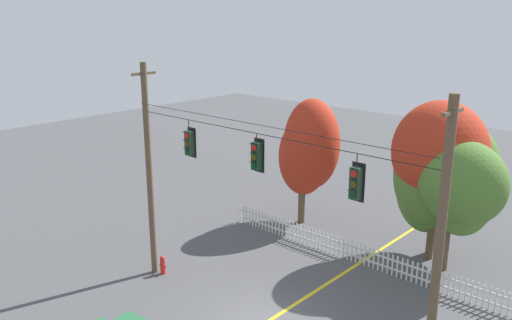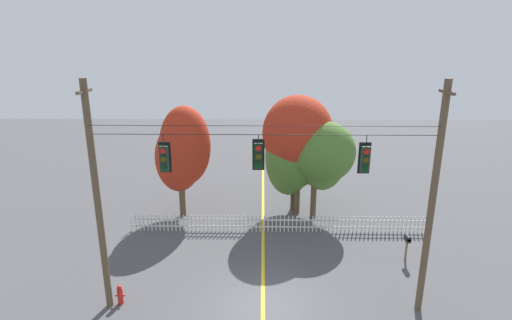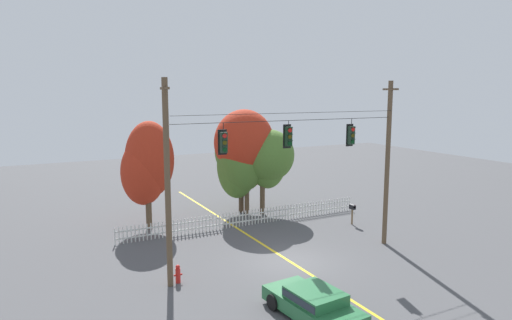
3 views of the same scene
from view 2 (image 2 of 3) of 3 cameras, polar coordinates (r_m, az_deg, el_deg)
name	(u,v)px [view 2 (image 2 of 3)]	position (r m, az deg, el deg)	size (l,w,h in m)	color
ground	(263,307)	(16.94, 1.00, -20.24)	(80.00, 80.00, 0.00)	#4C4C4F
lane_centerline_stripe	(263,307)	(16.94, 1.00, -20.23)	(0.16, 36.00, 0.01)	gold
signal_support_span	(264,200)	(14.67, 1.08, -5.75)	(12.50, 1.10, 8.97)	brown
traffic_signal_northbound_secondary	(164,158)	(14.58, -12.94, 0.28)	(0.43, 0.38, 1.44)	black
traffic_signal_southbound_primary	(258,155)	(14.12, 0.35, 0.65)	(0.43, 0.38, 1.33)	black
traffic_signal_northbound_primary	(365,159)	(14.60, 15.30, 0.17)	(0.43, 0.38, 1.44)	black
white_picket_fence	(278,224)	(22.37, 3.20, -9.06)	(16.36, 0.06, 0.97)	silver
autumn_maple_near_fence	(182,151)	(23.95, -10.47, 1.26)	(3.30, 2.78, 6.64)	brown
autumn_maple_mid	(296,149)	(24.19, 5.69, 1.60)	(4.21, 4.02, 6.47)	#473828
autumn_oak_far_east	(301,140)	(23.73, 6.47, 2.86)	(4.18, 3.94, 7.22)	brown
autumn_maple_far_west	(323,155)	(23.27, 9.58, 0.76)	(3.65, 3.08, 5.86)	brown
fire_hydrant	(120,295)	(17.75, -18.81, -17.71)	(0.38, 0.22, 0.83)	red
roadside_mailbox	(407,240)	(20.73, 20.78, -10.61)	(0.25, 0.44, 1.31)	brown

